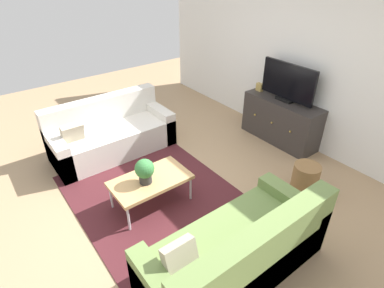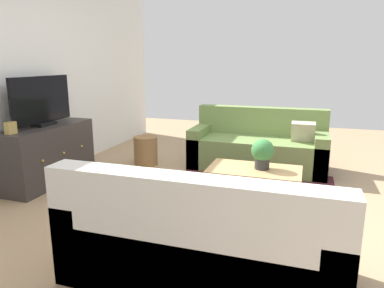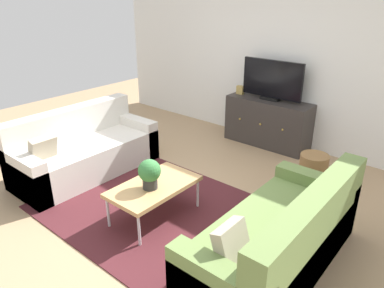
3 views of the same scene
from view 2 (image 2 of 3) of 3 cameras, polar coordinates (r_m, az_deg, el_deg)
name	(u,v)px [view 2 (image 2 of 3)]	position (r m, az deg, el deg)	size (l,w,h in m)	color
ground_plane	(229,203)	(3.84, 6.02, -9.40)	(10.00, 10.00, 0.00)	tan
wall_back	(23,72)	(4.78, -25.55, 10.48)	(6.40, 0.12, 2.70)	white
area_rug	(243,204)	(3.82, 8.25, -9.54)	(2.50, 1.90, 0.01)	#4C1E23
couch_left_side	(200,245)	(2.44, 1.22, -15.95)	(0.80, 1.84, 0.83)	silver
couch_right_side	(259,148)	(5.09, 10.69, -0.56)	(0.80, 1.84, 0.83)	olive
coffee_table	(254,172)	(3.72, 10.00, -4.39)	(0.54, 0.94, 0.39)	tan
potted_plant	(263,153)	(3.68, 11.29, -1.36)	(0.23, 0.23, 0.31)	#2D2D2D
tv_console	(48,154)	(4.70, -22.15, -1.54)	(1.29, 0.47, 0.71)	#332D2B
flat_screen_tv	(42,101)	(4.60, -23.04, 6.34)	(0.95, 0.16, 0.59)	black
mantel_clock	(11,128)	(4.24, -27.18, 2.31)	(0.11, 0.07, 0.13)	tan
wicker_basket	(146,151)	(5.18, -7.46, -1.06)	(0.34, 0.34, 0.41)	olive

